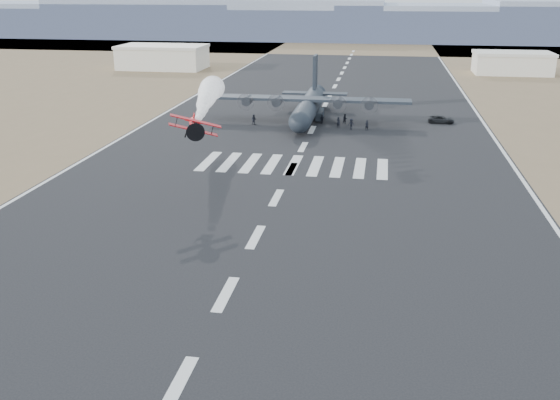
% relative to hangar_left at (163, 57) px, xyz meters
% --- Properties ---
extents(ground, '(500.00, 500.00, 0.00)m').
position_rel_hangar_left_xyz_m(ground, '(52.00, -145.00, -3.41)').
color(ground, black).
rests_on(ground, ground).
extents(scrub_far, '(500.00, 80.00, 0.00)m').
position_rel_hangar_left_xyz_m(scrub_far, '(52.00, 85.00, -3.41)').
color(scrub_far, brown).
rests_on(scrub_far, ground).
extents(runway_markings, '(60.00, 260.00, 0.01)m').
position_rel_hangar_left_xyz_m(runway_markings, '(52.00, -85.00, -3.40)').
color(runway_markings, silver).
rests_on(runway_markings, ground).
extents(ridge_seg_b, '(150.00, 50.00, 15.00)m').
position_rel_hangar_left_xyz_m(ridge_seg_b, '(-78.00, 115.00, 4.09)').
color(ridge_seg_b, '#7F8BA1').
rests_on(ridge_seg_b, ground).
extents(ridge_seg_c, '(150.00, 50.00, 17.00)m').
position_rel_hangar_left_xyz_m(ridge_seg_c, '(-13.00, 115.00, 5.09)').
color(ridge_seg_c, '#7F8BA1').
rests_on(ridge_seg_c, ground).
extents(ridge_seg_d, '(150.00, 50.00, 13.00)m').
position_rel_hangar_left_xyz_m(ridge_seg_d, '(52.00, 115.00, 3.09)').
color(ridge_seg_d, '#7F8BA1').
rests_on(ridge_seg_d, ground).
extents(ridge_seg_e, '(150.00, 50.00, 15.00)m').
position_rel_hangar_left_xyz_m(ridge_seg_e, '(117.00, 115.00, 4.09)').
color(ridge_seg_e, '#7F8BA1').
rests_on(ridge_seg_e, ground).
extents(hangar_left, '(24.50, 14.50, 6.70)m').
position_rel_hangar_left_xyz_m(hangar_left, '(0.00, 0.00, 0.00)').
color(hangar_left, beige).
rests_on(hangar_left, ground).
extents(hangar_right, '(20.50, 12.50, 5.90)m').
position_rel_hangar_left_xyz_m(hangar_right, '(98.00, 5.00, -0.40)').
color(hangar_right, beige).
rests_on(hangar_right, ground).
extents(aerobatic_biplane, '(5.61, 5.29, 2.97)m').
position_rel_hangar_left_xyz_m(aerobatic_biplane, '(42.90, -110.44, 5.00)').
color(aerobatic_biplane, red).
extents(smoke_trail, '(6.62, 26.18, 3.61)m').
position_rel_hangar_left_xyz_m(smoke_trail, '(38.87, -88.86, 5.18)').
color(smoke_trail, white).
extents(transport_aircraft, '(36.19, 29.85, 10.49)m').
position_rel_hangar_left_xyz_m(transport_aircraft, '(50.45, -64.75, -0.70)').
color(transport_aircraft, black).
rests_on(transport_aircraft, ground).
extents(support_vehicle, '(4.80, 2.51, 1.29)m').
position_rel_hangar_left_xyz_m(support_vehicle, '(73.96, -63.87, -2.76)').
color(support_vehicle, black).
rests_on(support_vehicle, ground).
extents(crew_a, '(0.85, 0.80, 1.85)m').
position_rel_hangar_left_xyz_m(crew_a, '(56.24, -70.58, -2.48)').
color(crew_a, black).
rests_on(crew_a, ground).
extents(crew_b, '(1.01, 0.81, 1.81)m').
position_rel_hangar_left_xyz_m(crew_b, '(57.21, -67.70, -2.50)').
color(crew_b, black).
rests_on(crew_b, ground).
extents(crew_c, '(1.30, 0.85, 1.84)m').
position_rel_hangar_left_xyz_m(crew_c, '(58.51, -71.69, -2.49)').
color(crew_c, black).
rests_on(crew_c, ground).
extents(crew_d, '(0.97, 0.99, 1.57)m').
position_rel_hangar_left_xyz_m(crew_d, '(53.15, -67.60, -2.63)').
color(crew_d, black).
rests_on(crew_d, ground).
extents(crew_e, '(0.95, 0.73, 1.72)m').
position_rel_hangar_left_xyz_m(crew_e, '(50.12, -75.37, -2.55)').
color(crew_e, black).
rests_on(crew_e, ground).
extents(crew_f, '(1.68, 1.15, 1.74)m').
position_rel_hangar_left_xyz_m(crew_f, '(50.00, -69.60, -2.54)').
color(crew_f, black).
rests_on(crew_f, ground).
extents(crew_g, '(0.78, 0.73, 1.70)m').
position_rel_hangar_left_xyz_m(crew_g, '(61.12, -71.87, -2.56)').
color(crew_g, black).
rests_on(crew_g, ground).
extents(crew_h, '(0.99, 0.82, 1.76)m').
position_rel_hangar_left_xyz_m(crew_h, '(41.38, -70.42, -2.53)').
color(crew_h, black).
rests_on(crew_h, ground).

